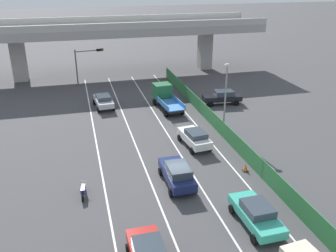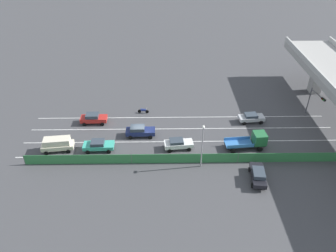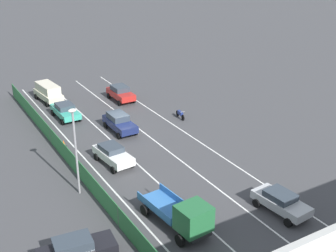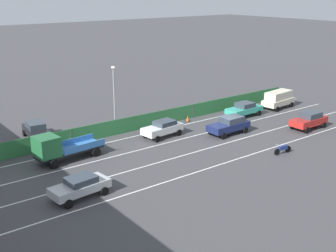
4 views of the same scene
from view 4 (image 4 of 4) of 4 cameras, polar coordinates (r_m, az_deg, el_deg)
ground_plane at (r=44.85m, az=7.83°, el=-1.09°), size 300.00×300.00×0.00m
lane_line_left_edge at (r=37.05m, az=6.42°, el=-5.10°), size 0.14×49.00×0.01m
lane_line_mid_left at (r=39.46m, az=2.91°, el=-3.57°), size 0.14×49.00×0.01m
lane_line_mid_right at (r=42.03m, az=-0.17°, el=-2.20°), size 0.14×49.00×0.01m
lane_line_right_edge at (r=44.72m, az=-2.89°, el=-1.00°), size 0.14×49.00×0.01m
green_fence at (r=45.70m, az=-3.99°, el=0.43°), size 0.10×45.10×1.58m
car_sedan_navy at (r=44.79m, az=7.96°, el=0.18°), size 2.04×4.58×1.76m
car_sedan_silver at (r=31.75m, az=-11.34°, el=-7.64°), size 2.30×4.37×1.54m
car_sedan_red at (r=48.36m, az=17.83°, el=0.79°), size 2.07×4.35×1.76m
car_sedan_white at (r=43.51m, az=-0.69°, el=-0.25°), size 2.31×4.42×1.61m
car_taxi_teal at (r=51.25m, az=9.87°, el=2.22°), size 2.14×4.56×1.61m
car_van_cream at (r=55.62m, az=14.15°, el=3.48°), size 2.45×4.78×2.11m
flatbed_truck_blue at (r=38.14m, az=-14.16°, el=-2.78°), size 2.67×6.13×2.53m
motorcycle at (r=40.50m, az=14.68°, el=-2.89°), size 0.60×1.95×0.93m
parked_sedan_dark at (r=44.74m, az=-16.74°, el=-0.49°), size 4.77×2.34×1.67m
street_lamp at (r=44.36m, az=-7.01°, el=4.34°), size 0.60×0.36×6.83m
traffic_cone at (r=48.77m, az=2.56°, el=0.96°), size 0.47×0.47×0.65m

